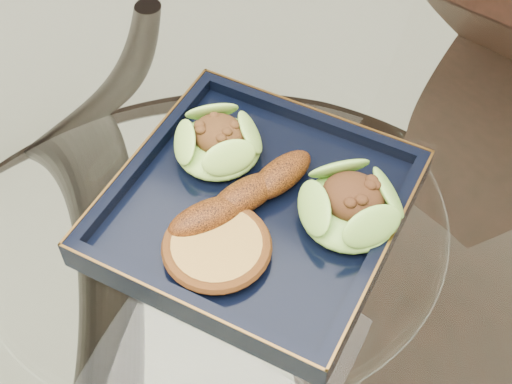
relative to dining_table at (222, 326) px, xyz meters
The scene contains 7 objects.
dining_table is the anchor object (origin of this frame).
dining_chair 0.43m from the dining_table, 64.45° to the left, with size 0.43×0.43×0.88m.
navy_plate 0.18m from the dining_table, 71.95° to the left, with size 0.27×0.27×0.02m, color black.
lettuce_wrap_left 0.22m from the dining_table, 119.92° to the left, with size 0.09×0.09×0.03m, color #61A42F.
lettuce_wrap_right 0.24m from the dining_table, 37.99° to the left, with size 0.10×0.10×0.03m, color #51992C.
roasted_plantain 0.20m from the dining_table, 80.97° to the left, with size 0.16×0.03×0.03m, color #662D0A.
crumb_patty 0.19m from the dining_table, 52.92° to the right, with size 0.09×0.09×0.02m, color #AA8338.
Camera 1 is at (0.23, -0.32, 1.34)m, focal length 50.00 mm.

